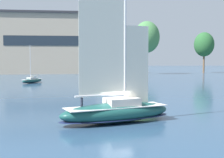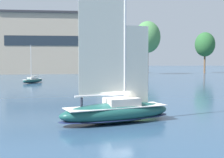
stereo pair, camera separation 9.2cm
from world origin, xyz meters
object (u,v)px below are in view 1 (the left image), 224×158
tree_shore_left (147,37)px  sailboat_moored_mid_channel (32,80)px  sailboat_moored_far_slip (111,81)px  sailboat_main (117,109)px  tree_shore_center (204,45)px

tree_shore_left → sailboat_moored_mid_channel: 47.97m
sailboat_moored_far_slip → sailboat_main: bearing=-96.1°
sailboat_moored_mid_channel → sailboat_moored_far_slip: 17.34m
tree_shore_center → sailboat_main: tree_shore_center is taller
sailboat_main → sailboat_moored_mid_channel: sailboat_main is taller
tree_shore_center → sailboat_main: bearing=-117.4°
sailboat_moored_mid_channel → sailboat_moored_far_slip: bearing=-21.3°
sailboat_main → sailboat_moored_far_slip: size_ratio=1.12×
sailboat_main → sailboat_moored_mid_channel: size_ratio=1.64×
tree_shore_center → sailboat_moored_mid_channel: bearing=-144.1°
sailboat_moored_mid_channel → sailboat_moored_far_slip: sailboat_moored_far_slip is taller
tree_shore_left → sailboat_moored_mid_channel: size_ratio=2.17×
tree_shore_left → tree_shore_center: tree_shore_left is taller
sailboat_main → sailboat_moored_mid_channel: (-12.28, 42.65, -0.50)m
sailboat_moored_mid_channel → sailboat_moored_far_slip: size_ratio=0.68×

